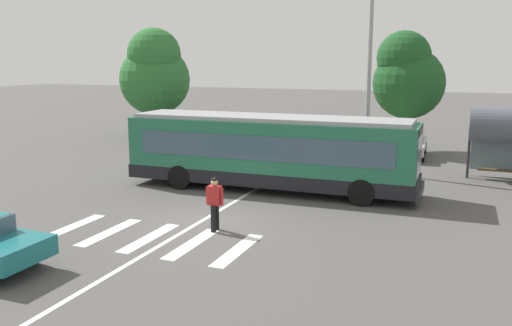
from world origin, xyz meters
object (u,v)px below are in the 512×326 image
at_px(pedestrian_crossing_street, 215,201).
at_px(parked_car_blue, 270,136).
at_px(parked_car_champagne, 363,140).
at_px(twin_arm_street_lamp, 370,47).
at_px(parked_car_teal, 194,131).
at_px(city_transit_bus, 270,152).
at_px(background_tree_left, 155,73).
at_px(background_tree_right, 407,76).
at_px(parked_car_black, 316,137).
at_px(parked_car_red, 234,133).
at_px(parked_car_silver, 408,143).

bearing_deg(pedestrian_crossing_street, parked_car_blue, 104.26).
distance_m(parked_car_champagne, twin_arm_street_lamp, 7.22).
bearing_deg(parked_car_blue, parked_car_teal, 179.02).
xyz_separation_m(pedestrian_crossing_street, twin_arm_street_lamp, (2.67, 11.01, 4.92)).
bearing_deg(city_transit_bus, twin_arm_street_lamp, 60.28).
distance_m(background_tree_left, background_tree_right, 16.59).
bearing_deg(parked_car_black, background_tree_left, 174.56).
height_order(parked_car_red, parked_car_champagne, same).
bearing_deg(parked_car_champagne, parked_car_black, 174.50).
height_order(parked_car_black, parked_car_champagne, same).
relative_size(parked_car_black, parked_car_champagne, 0.98).
bearing_deg(parked_car_teal, background_tree_right, 7.68).
xyz_separation_m(parked_car_red, parked_car_black, (5.28, 0.14, 0.00)).
bearing_deg(pedestrian_crossing_street, parked_car_teal, 120.05).
relative_size(parked_car_silver, background_tree_left, 0.62).
relative_size(city_transit_bus, parked_car_champagne, 2.61).
height_order(parked_car_blue, background_tree_right, background_tree_right).
relative_size(city_transit_bus, twin_arm_street_lamp, 1.24).
relative_size(parked_car_champagne, background_tree_left, 0.62).
bearing_deg(pedestrian_crossing_street, parked_car_black, 94.39).
xyz_separation_m(parked_car_blue, background_tree_right, (7.68, 1.83, 3.61)).
bearing_deg(twin_arm_street_lamp, background_tree_left, 157.85).
bearing_deg(parked_car_blue, twin_arm_street_lamp, -35.89).
xyz_separation_m(parked_car_blue, parked_car_champagne, (5.62, 0.12, 0.00)).
bearing_deg(city_transit_bus, parked_car_teal, 131.26).
xyz_separation_m(parked_car_black, parked_car_champagne, (2.84, -0.27, 0.00)).
height_order(parked_car_teal, parked_car_blue, same).
bearing_deg(pedestrian_crossing_street, parked_car_champagne, 84.32).
xyz_separation_m(pedestrian_crossing_street, parked_car_teal, (-9.22, 15.94, -0.20)).
height_order(pedestrian_crossing_street, parked_car_blue, pedestrian_crossing_street).
xyz_separation_m(city_transit_bus, pedestrian_crossing_street, (0.31, -5.79, -0.62)).
relative_size(parked_car_red, parked_car_champagne, 1.00).
bearing_deg(background_tree_left, parked_car_teal, -20.88).
xyz_separation_m(pedestrian_crossing_street, parked_car_champagne, (1.59, 15.98, -0.20)).
bearing_deg(parked_car_blue, city_transit_bus, -69.74).
height_order(parked_car_black, background_tree_left, background_tree_left).
xyz_separation_m(city_transit_bus, parked_car_blue, (-3.72, 10.07, -0.82)).
bearing_deg(city_transit_bus, parked_car_red, 121.05).
height_order(parked_car_silver, background_tree_right, background_tree_right).
relative_size(parked_car_red, parked_car_blue, 1.01).
height_order(city_transit_bus, background_tree_right, background_tree_right).
bearing_deg(parked_car_champagne, parked_car_blue, -178.77).
height_order(parked_car_black, parked_car_silver, same).
height_order(parked_car_champagne, twin_arm_street_lamp, twin_arm_street_lamp).
distance_m(parked_car_black, twin_arm_street_lamp, 8.31).
height_order(parked_car_teal, twin_arm_street_lamp, twin_arm_street_lamp).
distance_m(parked_car_teal, background_tree_right, 13.48).
distance_m(city_transit_bus, parked_car_red, 12.08).
relative_size(city_transit_bus, background_tree_right, 1.74).
bearing_deg(parked_car_silver, background_tree_left, 175.09).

